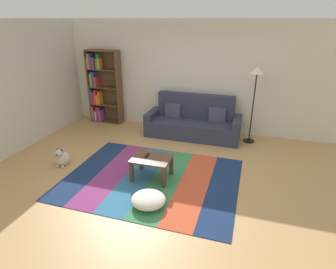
# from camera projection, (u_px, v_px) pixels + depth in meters

# --- Properties ---
(ground_plane) EXTENTS (14.00, 14.00, 0.00)m
(ground_plane) POSITION_uv_depth(u_px,v_px,m) (164.00, 175.00, 5.20)
(ground_plane) COLOR tan
(back_wall) EXTENTS (6.80, 0.10, 2.70)m
(back_wall) POSITION_uv_depth(u_px,v_px,m) (196.00, 77.00, 6.92)
(back_wall) COLOR silver
(back_wall) RESTS_ON ground_plane
(left_wall) EXTENTS (0.10, 5.50, 2.70)m
(left_wall) POSITION_uv_depth(u_px,v_px,m) (31.00, 83.00, 6.26)
(left_wall) COLOR beige
(left_wall) RESTS_ON ground_plane
(rug) EXTENTS (3.07, 2.38, 0.01)m
(rug) POSITION_uv_depth(u_px,v_px,m) (152.00, 178.00, 5.07)
(rug) COLOR navy
(rug) RESTS_ON ground_plane
(couch) EXTENTS (2.26, 0.80, 1.00)m
(couch) POSITION_uv_depth(u_px,v_px,m) (193.00, 123.00, 6.82)
(couch) COLOR #2D3347
(couch) RESTS_ON ground_plane
(bookshelf) EXTENTS (0.90, 0.28, 1.95)m
(bookshelf) POSITION_uv_depth(u_px,v_px,m) (101.00, 87.00, 7.55)
(bookshelf) COLOR brown
(bookshelf) RESTS_ON ground_plane
(coffee_table) EXTENTS (0.68, 0.53, 0.41)m
(coffee_table) POSITION_uv_depth(u_px,v_px,m) (152.00, 161.00, 4.97)
(coffee_table) COLOR #513826
(coffee_table) RESTS_ON rug
(pouf) EXTENTS (0.54, 0.52, 0.20)m
(pouf) POSITION_uv_depth(u_px,v_px,m) (148.00, 200.00, 4.31)
(pouf) COLOR white
(pouf) RESTS_ON rug
(dog) EXTENTS (0.22, 0.35, 0.40)m
(dog) POSITION_uv_depth(u_px,v_px,m) (63.00, 158.00, 5.48)
(dog) COLOR beige
(dog) RESTS_ON ground_plane
(standing_lamp) EXTENTS (0.32, 0.32, 1.74)m
(standing_lamp) POSITION_uv_depth(u_px,v_px,m) (256.00, 80.00, 6.04)
(standing_lamp) COLOR black
(standing_lamp) RESTS_ON ground_plane
(tv_remote) EXTENTS (0.05, 0.15, 0.02)m
(tv_remote) POSITION_uv_depth(u_px,v_px,m) (147.00, 156.00, 4.99)
(tv_remote) COLOR black
(tv_remote) RESTS_ON coffee_table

